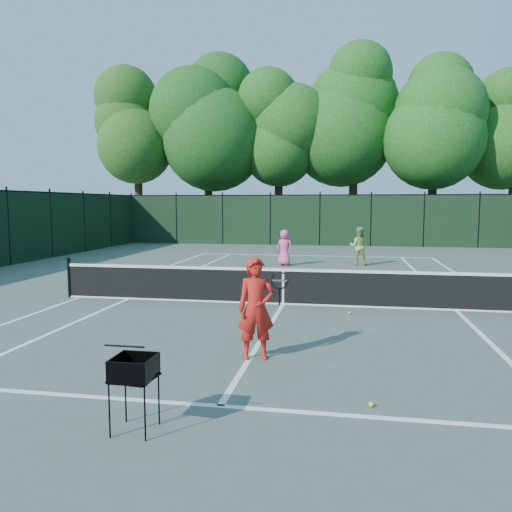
% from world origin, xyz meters
% --- Properties ---
extents(ground, '(90.00, 90.00, 0.00)m').
position_xyz_m(ground, '(0.00, 0.00, 0.00)').
color(ground, '#46554A').
rests_on(ground, ground).
extents(sideline_doubles_left, '(0.10, 23.77, 0.01)m').
position_xyz_m(sideline_doubles_left, '(-5.49, 0.00, 0.00)').
color(sideline_doubles_left, white).
rests_on(sideline_doubles_left, ground).
extents(sideline_singles_left, '(0.10, 23.77, 0.01)m').
position_xyz_m(sideline_singles_left, '(-4.12, 0.00, 0.00)').
color(sideline_singles_left, white).
rests_on(sideline_singles_left, ground).
extents(sideline_singles_right, '(0.10, 23.77, 0.01)m').
position_xyz_m(sideline_singles_right, '(4.12, 0.00, 0.00)').
color(sideline_singles_right, white).
rests_on(sideline_singles_right, ground).
extents(baseline_far, '(10.97, 0.10, 0.01)m').
position_xyz_m(baseline_far, '(0.00, 11.88, 0.00)').
color(baseline_far, white).
rests_on(baseline_far, ground).
extents(service_line_near, '(8.23, 0.10, 0.01)m').
position_xyz_m(service_line_near, '(0.00, -6.40, 0.00)').
color(service_line_near, white).
rests_on(service_line_near, ground).
extents(service_line_far, '(8.23, 0.10, 0.01)m').
position_xyz_m(service_line_far, '(0.00, 6.40, 0.00)').
color(service_line_far, white).
rests_on(service_line_far, ground).
extents(center_service_line, '(0.10, 12.80, 0.01)m').
position_xyz_m(center_service_line, '(0.00, 0.00, 0.00)').
color(center_service_line, white).
rests_on(center_service_line, ground).
extents(tennis_net, '(11.69, 0.09, 1.06)m').
position_xyz_m(tennis_net, '(0.00, 0.00, 0.48)').
color(tennis_net, black).
rests_on(tennis_net, ground).
extents(fence_far, '(24.00, 0.05, 3.00)m').
position_xyz_m(fence_far, '(0.00, 18.00, 1.50)').
color(fence_far, black).
rests_on(fence_far, ground).
extents(tree_0, '(6.40, 6.40, 13.14)m').
position_xyz_m(tree_0, '(-13.00, 21.50, 8.16)').
color(tree_0, black).
rests_on(tree_0, ground).
extents(tree_1, '(6.80, 6.80, 13.98)m').
position_xyz_m(tree_1, '(-8.00, 22.00, 8.69)').
color(tree_1, black).
rests_on(tree_1, ground).
extents(tree_2, '(6.00, 6.00, 12.40)m').
position_xyz_m(tree_2, '(-3.00, 21.80, 7.73)').
color(tree_2, black).
rests_on(tree_2, ground).
extents(tree_3, '(7.00, 7.00, 14.45)m').
position_xyz_m(tree_3, '(2.00, 22.30, 9.01)').
color(tree_3, black).
rests_on(tree_3, ground).
extents(tree_4, '(6.20, 6.20, 12.97)m').
position_xyz_m(tree_4, '(7.00, 21.60, 8.14)').
color(tree_4, black).
rests_on(tree_4, ground).
extents(coach, '(0.82, 0.81, 1.65)m').
position_xyz_m(coach, '(0.11, -4.43, 0.83)').
color(coach, red).
rests_on(coach, ground).
extents(player_pink, '(0.83, 0.67, 1.46)m').
position_xyz_m(player_pink, '(-0.91, 7.88, 0.73)').
color(player_pink, '#E65192').
rests_on(player_pink, ground).
extents(player_green, '(0.80, 0.64, 1.56)m').
position_xyz_m(player_green, '(2.07, 8.48, 0.78)').
color(player_green, '#8EB158').
rests_on(player_green, ground).
extents(ball_hopper, '(0.49, 0.49, 0.85)m').
position_xyz_m(ball_hopper, '(-0.76, -7.22, 0.71)').
color(ball_hopper, black).
rests_on(ball_hopper, ground).
extents(loose_ball_near_cart, '(0.07, 0.07, 0.07)m').
position_xyz_m(loose_ball_near_cart, '(1.85, -6.09, 0.03)').
color(loose_ball_near_cart, '#BCD52B').
rests_on(loose_ball_near_cart, ground).
extents(loose_ball_midcourt, '(0.07, 0.07, 0.07)m').
position_xyz_m(loose_ball_midcourt, '(1.62, -0.85, 0.03)').
color(loose_ball_midcourt, '#BCD52B').
rests_on(loose_ball_midcourt, ground).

